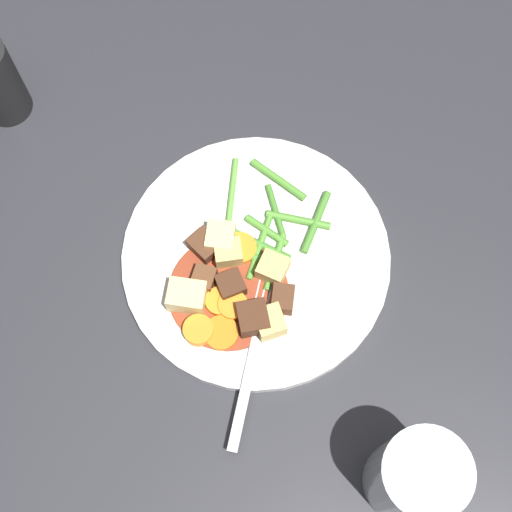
# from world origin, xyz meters

# --- Properties ---
(ground_plane) EXTENTS (3.00, 3.00, 0.00)m
(ground_plane) POSITION_xyz_m (0.00, 0.00, 0.00)
(ground_plane) COLOR #2D2D33
(dinner_plate) EXTENTS (0.27, 0.27, 0.01)m
(dinner_plate) POSITION_xyz_m (0.00, 0.00, 0.01)
(dinner_plate) COLOR white
(dinner_plate) RESTS_ON ground_plane
(stew_sauce) EXTENTS (0.12, 0.12, 0.00)m
(stew_sauce) POSITION_xyz_m (0.05, -0.01, 0.01)
(stew_sauce) COLOR #93381E
(stew_sauce) RESTS_ON dinner_plate
(carrot_slice_0) EXTENTS (0.04, 0.04, 0.01)m
(carrot_slice_0) POSITION_xyz_m (0.09, -0.00, 0.02)
(carrot_slice_0) COLOR orange
(carrot_slice_0) RESTS_ON dinner_plate
(carrot_slice_1) EXTENTS (0.05, 0.05, 0.01)m
(carrot_slice_1) POSITION_xyz_m (-0.00, -0.02, 0.02)
(carrot_slice_1) COLOR orange
(carrot_slice_1) RESTS_ON dinner_plate
(carrot_slice_2) EXTENTS (0.03, 0.03, 0.01)m
(carrot_slice_2) POSITION_xyz_m (0.06, -0.01, 0.02)
(carrot_slice_2) COLOR orange
(carrot_slice_2) RESTS_ON dinner_plate
(carrot_slice_3) EXTENTS (0.03, 0.03, 0.01)m
(carrot_slice_3) POSITION_xyz_m (0.09, -0.02, 0.02)
(carrot_slice_3) COLOR orange
(carrot_slice_3) RESTS_ON dinner_plate
(carrot_slice_4) EXTENTS (0.04, 0.04, 0.01)m
(carrot_slice_4) POSITION_xyz_m (0.06, 0.00, 0.02)
(carrot_slice_4) COLOR orange
(carrot_slice_4) RESTS_ON dinner_plate
(potato_chunk_0) EXTENTS (0.04, 0.03, 0.02)m
(potato_chunk_0) POSITION_xyz_m (-0.00, -0.04, 0.02)
(potato_chunk_0) COLOR #EAD68C
(potato_chunk_0) RESTS_ON dinner_plate
(potato_chunk_1) EXTENTS (0.03, 0.04, 0.02)m
(potato_chunk_1) POSITION_xyz_m (0.01, -0.03, 0.02)
(potato_chunk_1) COLOR #DBBC6B
(potato_chunk_1) RESTS_ON dinner_plate
(potato_chunk_2) EXTENTS (0.04, 0.04, 0.02)m
(potato_chunk_2) POSITION_xyz_m (0.06, 0.04, 0.02)
(potato_chunk_2) COLOR #DBBC6B
(potato_chunk_2) RESTS_ON dinner_plate
(potato_chunk_3) EXTENTS (0.03, 0.03, 0.02)m
(potato_chunk_3) POSITION_xyz_m (0.01, 0.02, 0.02)
(potato_chunk_3) COLOR #DBBC6B
(potato_chunk_3) RESTS_ON dinner_plate
(potato_chunk_4) EXTENTS (0.04, 0.04, 0.03)m
(potato_chunk_4) POSITION_xyz_m (0.07, -0.04, 0.03)
(potato_chunk_4) COLOR #EAD68C
(potato_chunk_4) RESTS_ON dinner_plate
(meat_chunk_0) EXTENTS (0.04, 0.04, 0.03)m
(meat_chunk_0) POSITION_xyz_m (0.06, 0.02, 0.03)
(meat_chunk_0) COLOR #4C2B19
(meat_chunk_0) RESTS_ON dinner_plate
(meat_chunk_1) EXTENTS (0.03, 0.03, 0.02)m
(meat_chunk_1) POSITION_xyz_m (0.03, 0.04, 0.02)
(meat_chunk_1) COLOR #56331E
(meat_chunk_1) RESTS_ON dinner_plate
(meat_chunk_2) EXTENTS (0.03, 0.04, 0.02)m
(meat_chunk_2) POSITION_xyz_m (0.01, -0.05, 0.02)
(meat_chunk_2) COLOR #56331E
(meat_chunk_2) RESTS_ON dinner_plate
(meat_chunk_3) EXTENTS (0.04, 0.04, 0.02)m
(meat_chunk_3) POSITION_xyz_m (0.04, -0.01, 0.02)
(meat_chunk_3) COLOR #4C2B19
(meat_chunk_3) RESTS_ON dinner_plate
(meat_chunk_4) EXTENTS (0.03, 0.02, 0.02)m
(meat_chunk_4) POSITION_xyz_m (0.05, -0.04, 0.02)
(meat_chunk_4) COLOR brown
(meat_chunk_4) RESTS_ON dinner_plate
(green_bean_0) EXTENTS (0.06, 0.01, 0.01)m
(green_bean_0) POSITION_xyz_m (-0.00, 0.02, 0.02)
(green_bean_0) COLOR #599E38
(green_bean_0) RESTS_ON dinner_plate
(green_bean_1) EXTENTS (0.05, 0.04, 0.01)m
(green_bean_1) POSITION_xyz_m (-0.05, 0.00, 0.02)
(green_bean_1) COLOR #4C8E33
(green_bean_1) RESTS_ON dinner_plate
(green_bean_2) EXTENTS (0.03, 0.08, 0.01)m
(green_bean_2) POSITION_xyz_m (0.01, -0.01, 0.02)
(green_bean_2) COLOR #4C8E33
(green_bean_2) RESTS_ON dinner_plate
(green_bean_3) EXTENTS (0.02, 0.07, 0.01)m
(green_bean_3) POSITION_xyz_m (-0.05, 0.03, 0.02)
(green_bean_3) COLOR #599E38
(green_bean_3) RESTS_ON dinner_plate
(green_bean_4) EXTENTS (0.01, 0.08, 0.01)m
(green_bean_4) POSITION_xyz_m (-0.01, -0.01, 0.02)
(green_bean_4) COLOR #4C8E33
(green_bean_4) RESTS_ON dinner_plate
(green_bean_5) EXTENTS (0.07, 0.01, 0.01)m
(green_bean_5) POSITION_xyz_m (-0.06, 0.04, 0.02)
(green_bean_5) COLOR #4C8E33
(green_bean_5) RESTS_ON dinner_plate
(green_bean_6) EXTENTS (0.08, 0.03, 0.01)m
(green_bean_6) POSITION_xyz_m (-0.05, -0.05, 0.02)
(green_bean_6) COLOR #66AD42
(green_bean_6) RESTS_ON dinner_plate
(green_bean_7) EXTENTS (0.02, 0.05, 0.01)m
(green_bean_7) POSITION_xyz_m (-0.03, 0.00, 0.02)
(green_bean_7) COLOR #599E38
(green_bean_7) RESTS_ON dinner_plate
(green_bean_8) EXTENTS (0.03, 0.07, 0.01)m
(green_bean_8) POSITION_xyz_m (-0.09, -0.01, 0.02)
(green_bean_8) COLOR #599E38
(green_bean_8) RESTS_ON dinner_plate
(green_bean_9) EXTENTS (0.07, 0.01, 0.01)m
(green_bean_9) POSITION_xyz_m (-0.01, 0.00, 0.02)
(green_bean_9) COLOR #599E38
(green_bean_9) RESTS_ON dinner_plate
(fork) EXTENTS (0.18, 0.05, 0.00)m
(fork) POSITION_xyz_m (0.10, 0.04, 0.01)
(fork) COLOR silver
(fork) RESTS_ON dinner_plate
(water_glass) EXTENTS (0.08, 0.08, 0.11)m
(water_glass) POSITION_xyz_m (0.15, 0.21, 0.06)
(water_glass) COLOR silver
(water_glass) RESTS_ON ground_plane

